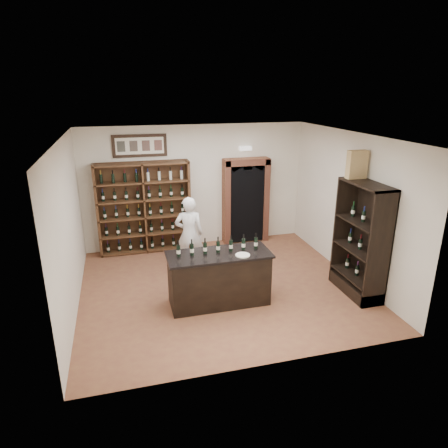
% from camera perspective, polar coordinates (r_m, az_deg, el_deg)
% --- Properties ---
extents(floor, '(5.50, 5.50, 0.00)m').
position_cam_1_polar(floor, '(8.19, -0.38, -8.91)').
color(floor, brown).
rests_on(floor, ground).
extents(ceiling, '(5.50, 5.50, 0.00)m').
position_cam_1_polar(ceiling, '(7.29, -0.44, 12.42)').
color(ceiling, white).
rests_on(ceiling, wall_back).
extents(wall_back, '(5.50, 0.04, 3.00)m').
position_cam_1_polar(wall_back, '(9.96, -4.05, 5.39)').
color(wall_back, white).
rests_on(wall_back, ground).
extents(wall_left, '(0.04, 5.00, 3.00)m').
position_cam_1_polar(wall_left, '(7.45, -21.35, -0.64)').
color(wall_left, white).
rests_on(wall_left, ground).
extents(wall_right, '(0.04, 5.00, 3.00)m').
position_cam_1_polar(wall_right, '(8.69, 17.45, 2.51)').
color(wall_right, white).
rests_on(wall_right, ground).
extents(wine_shelf, '(2.20, 0.38, 2.20)m').
position_cam_1_polar(wine_shelf, '(9.75, -11.33, 2.33)').
color(wine_shelf, '#4F341B').
rests_on(wine_shelf, ground).
extents(framed_picture, '(1.25, 0.04, 0.52)m').
position_cam_1_polar(framed_picture, '(9.58, -11.96, 10.89)').
color(framed_picture, black).
rests_on(framed_picture, wall_back).
extents(arched_doorway, '(1.17, 0.35, 2.17)m').
position_cam_1_polar(arched_doorway, '(10.19, 3.11, 3.63)').
color(arched_doorway, black).
rests_on(arched_doorway, ground).
extents(emergency_light, '(0.30, 0.10, 0.10)m').
position_cam_1_polar(emergency_light, '(10.02, 3.07, 10.74)').
color(emergency_light, white).
rests_on(emergency_light, wall_back).
extents(tasting_counter, '(1.88, 0.78, 1.00)m').
position_cam_1_polar(tasting_counter, '(7.41, -0.72, -7.82)').
color(tasting_counter, black).
rests_on(tasting_counter, ground).
extents(counter_bottle_0, '(0.07, 0.07, 0.30)m').
position_cam_1_polar(counter_bottle_0, '(7.07, -6.53, -3.82)').
color(counter_bottle_0, black).
rests_on(counter_bottle_0, tasting_counter).
extents(counter_bottle_1, '(0.07, 0.07, 0.30)m').
position_cam_1_polar(counter_bottle_1, '(7.11, -4.61, -3.64)').
color(counter_bottle_1, black).
rests_on(counter_bottle_1, tasting_counter).
extents(counter_bottle_2, '(0.07, 0.07, 0.30)m').
position_cam_1_polar(counter_bottle_2, '(7.15, -2.72, -3.46)').
color(counter_bottle_2, black).
rests_on(counter_bottle_2, tasting_counter).
extents(counter_bottle_3, '(0.07, 0.07, 0.30)m').
position_cam_1_polar(counter_bottle_3, '(7.20, -0.85, -3.27)').
color(counter_bottle_3, black).
rests_on(counter_bottle_3, tasting_counter).
extents(counter_bottle_4, '(0.07, 0.07, 0.30)m').
position_cam_1_polar(counter_bottle_4, '(7.26, 0.99, -3.08)').
color(counter_bottle_4, black).
rests_on(counter_bottle_4, tasting_counter).
extents(counter_bottle_5, '(0.07, 0.07, 0.30)m').
position_cam_1_polar(counter_bottle_5, '(7.32, 2.80, -2.90)').
color(counter_bottle_5, black).
rests_on(counter_bottle_5, tasting_counter).
extents(counter_bottle_6, '(0.07, 0.07, 0.30)m').
position_cam_1_polar(counter_bottle_6, '(7.40, 4.57, -2.71)').
color(counter_bottle_6, black).
rests_on(counter_bottle_6, tasting_counter).
extents(side_cabinet, '(0.48, 1.20, 2.20)m').
position_cam_1_polar(side_cabinet, '(8.10, 18.90, -4.44)').
color(side_cabinet, black).
rests_on(side_cabinet, ground).
extents(shopkeeper, '(0.66, 0.49, 1.66)m').
position_cam_1_polar(shopkeeper, '(8.62, -4.99, -1.47)').
color(shopkeeper, white).
rests_on(shopkeeper, ground).
extents(plate, '(0.26, 0.26, 0.02)m').
position_cam_1_polar(plate, '(7.10, 2.68, -4.47)').
color(plate, silver).
rests_on(plate, tasting_counter).
extents(wine_crate, '(0.38, 0.16, 0.53)m').
position_cam_1_polar(wine_crate, '(7.93, 18.45, 8.07)').
color(wine_crate, tan).
rests_on(wine_crate, side_cabinet).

